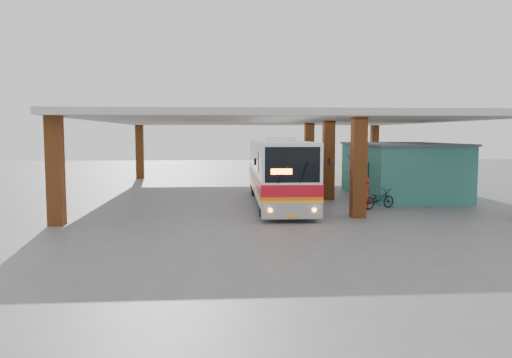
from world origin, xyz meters
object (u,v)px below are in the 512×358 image
object	(u,v)px
coach_bus	(278,171)
motorcycle	(379,199)
red_chair	(330,183)
pedestrian	(366,194)

from	to	relation	value
coach_bus	motorcycle	xyz separation A→B (m)	(4.67, -2.12, -1.25)
coach_bus	red_chair	xyz separation A→B (m)	(4.22, 6.63, -1.34)
coach_bus	red_chair	distance (m)	7.97
red_chair	coach_bus	bearing A→B (deg)	-116.63
pedestrian	motorcycle	bearing A→B (deg)	161.92
pedestrian	red_chair	bearing A→B (deg)	-128.30
coach_bus	pedestrian	world-z (taller)	coach_bus
coach_bus	red_chair	bearing A→B (deg)	58.79
coach_bus	motorcycle	distance (m)	5.28
coach_bus	red_chair	world-z (taller)	coach_bus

